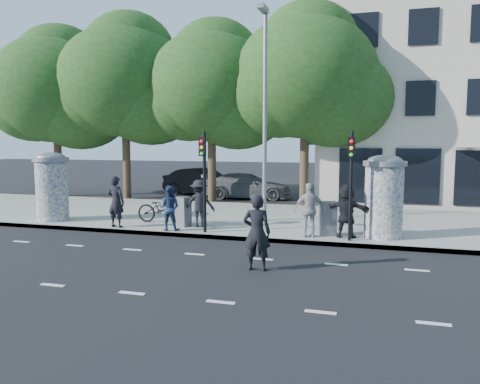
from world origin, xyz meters
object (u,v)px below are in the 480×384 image
(car_right, at_px, (247,186))
(ped_f, at_px, (347,211))
(bicycle, at_px, (163,209))
(street_lamp, at_px, (265,100))
(car_mid, at_px, (202,182))
(cabinet_left, at_px, (183,212))
(traffic_pole_near, at_px, (204,171))
(ad_column_left, at_px, (52,185))
(man_road, at_px, (257,232))
(ped_c, at_px, (169,208))
(ad_column_right, at_px, (384,194))
(cabinet_right, at_px, (328,219))
(ped_e, at_px, (310,210))
(ped_d, at_px, (199,203))
(ped_b, at_px, (116,202))
(traffic_pole_far, at_px, (351,174))

(car_right, bearing_deg, ped_f, -155.34)
(ped_f, distance_m, bicycle, 6.90)
(street_lamp, bearing_deg, car_mid, 124.25)
(cabinet_left, bearing_deg, bicycle, -177.87)
(cabinet_left, distance_m, car_right, 9.73)
(ped_f, bearing_deg, car_mid, -45.53)
(traffic_pole_near, relative_size, street_lamp, 0.42)
(ad_column_left, bearing_deg, car_mid, 78.18)
(man_road, height_order, bicycle, man_road)
(man_road, relative_size, car_right, 0.39)
(street_lamp, xyz_separation_m, cabinet_left, (-2.57, -1.91, -4.11))
(ped_c, relative_size, car_mid, 0.32)
(car_mid, xyz_separation_m, car_right, (2.96, -0.66, -0.09))
(ad_column_right, bearing_deg, ped_c, -173.19)
(traffic_pole_near, xyz_separation_m, ped_c, (-1.31, 0.06, -1.30))
(street_lamp, xyz_separation_m, man_road, (1.31, -6.33, -3.83))
(car_right, bearing_deg, ad_column_right, -149.76)
(man_road, relative_size, cabinet_right, 1.72)
(ped_e, height_order, bicycle, ped_e)
(man_road, relative_size, cabinet_left, 1.80)
(ad_column_right, relative_size, man_road, 1.37)
(cabinet_left, distance_m, car_mid, 10.88)
(street_lamp, height_order, ped_f, street_lamp)
(ped_d, bearing_deg, cabinet_right, 159.90)
(bicycle, bearing_deg, ped_c, -149.22)
(bicycle, bearing_deg, ped_e, -103.40)
(street_lamp, distance_m, ped_c, 5.48)
(bicycle, bearing_deg, ped_f, -99.80)
(ped_d, relative_size, ped_e, 0.97)
(ped_f, relative_size, cabinet_left, 1.61)
(ped_d, xyz_separation_m, ped_f, (5.21, -0.44, 0.01))
(ped_b, bearing_deg, cabinet_left, -149.74)
(traffic_pole_far, bearing_deg, car_right, 120.25)
(bicycle, bearing_deg, cabinet_right, -98.83)
(traffic_pole_near, distance_m, man_road, 4.59)
(ped_e, bearing_deg, car_mid, -72.82)
(ped_c, distance_m, car_right, 10.61)
(ped_c, relative_size, ped_f, 0.91)
(bicycle, bearing_deg, ad_column_left, 95.55)
(traffic_pole_far, xyz_separation_m, ped_c, (-6.11, 0.06, -1.30))
(traffic_pole_far, xyz_separation_m, man_road, (-2.09, -3.48, -1.27))
(ped_b, xyz_separation_m, bicycle, (1.22, 1.30, -0.38))
(ped_b, relative_size, bicycle, 0.90)
(ad_column_left, relative_size, ped_e, 1.51)
(ped_c, xyz_separation_m, cabinet_right, (5.38, 0.63, -0.22))
(ped_f, distance_m, man_road, 4.44)
(ad_column_right, relative_size, ped_e, 1.51)
(ad_column_right, xyz_separation_m, ped_c, (-7.11, -0.85, -0.60))
(ad_column_right, bearing_deg, cabinet_right, -172.75)
(traffic_pole_far, height_order, ped_c, traffic_pole_far)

